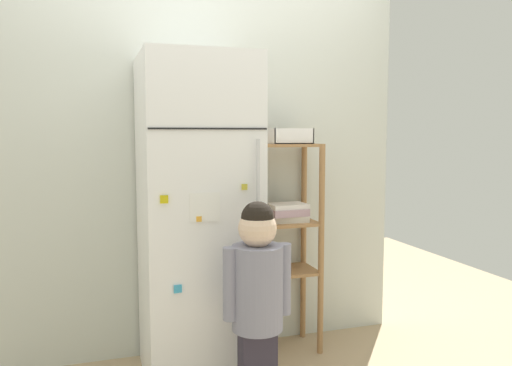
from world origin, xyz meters
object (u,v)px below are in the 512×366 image
(child_standing, at_px, (257,287))
(fruit_bin, at_px, (288,138))
(refrigerator, at_px, (197,219))
(pantry_shelf_unit, at_px, (284,228))

(child_standing, relative_size, fruit_bin, 4.15)
(child_standing, xyz_separation_m, fruit_bin, (0.41, 0.67, 0.70))
(refrigerator, distance_m, child_standing, 0.60)
(fruit_bin, bearing_deg, pantry_shelf_unit, 167.60)
(child_standing, distance_m, fruit_bin, 1.05)
(refrigerator, bearing_deg, child_standing, -70.01)
(refrigerator, relative_size, child_standing, 1.70)
(refrigerator, xyz_separation_m, child_standing, (0.18, -0.51, -0.25))
(refrigerator, xyz_separation_m, fruit_bin, (0.60, 0.16, 0.44))
(pantry_shelf_unit, bearing_deg, refrigerator, -164.09)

